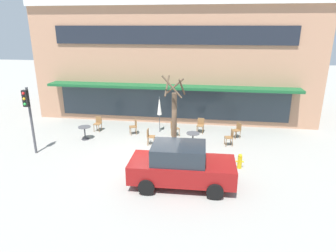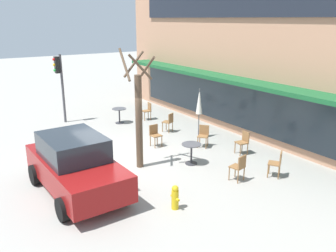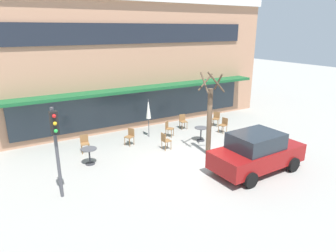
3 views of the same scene
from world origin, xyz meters
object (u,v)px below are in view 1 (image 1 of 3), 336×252
Objects in this scene: traffic_light_pole at (29,110)px; cafe_chair_6 at (134,126)px; cafe_chair_2 at (237,129)px; fire_hydrant at (240,161)px; cafe_table_streetside at (193,137)px; cafe_chair_0 at (98,123)px; cafe_table_near_wall at (85,131)px; street_tree at (174,122)px; cafe_chair_5 at (175,127)px; cafe_chair_4 at (150,136)px; patio_umbrella_green_folded at (159,106)px; cafe_chair_1 at (201,124)px; parked_sedan at (181,165)px; cafe_chair_3 at (230,136)px.

cafe_chair_6 is at bearing 40.09° from traffic_light_pole.
cafe_chair_2 reaches higher than fire_hydrant.
cafe_table_streetside is 0.85× the size of cafe_chair_0.
cafe_chair_6 is at bearing 26.54° from cafe_table_near_wall.
fire_hydrant is at bearing -32.05° from cafe_chair_6.
cafe_chair_6 is (-6.04, -0.27, 0.00)m from cafe_chair_2.
street_tree reaches higher than traffic_light_pole.
cafe_chair_5 is 0.26× the size of traffic_light_pole.
cafe_chair_6 is at bearing 129.78° from cafe_chair_4.
patio_umbrella_green_folded is 2.47× the size of cafe_chair_6.
parked_sedan reaches higher than cafe_chair_1.
cafe_table_near_wall is at bearing 144.16° from parked_sedan.
cafe_table_streetside is 0.35× the size of patio_umbrella_green_folded.
cafe_chair_1 and cafe_chair_5 have the same top height.
cafe_chair_4 reaches higher than fire_hydrant.
patio_umbrella_green_folded is (-2.17, 2.03, 1.11)m from cafe_table_streetside.
cafe_chair_2 and cafe_chair_3 have the same top height.
cafe_chair_1 is 1.00× the size of cafe_chair_3.
fire_hydrant is at bearing -0.60° from traffic_light_pole.
cafe_chair_1 is 1.00× the size of cafe_chair_6.
cafe_chair_1 is at bearing 164.55° from cafe_chair_2.
cafe_chair_2 is at bearing 10.20° from cafe_table_near_wall.
cafe_table_near_wall is 1.00× the size of cafe_table_streetside.
patio_umbrella_green_folded is at bearing 36.47° from traffic_light_pole.
cafe_chair_6 is (2.35, -0.24, 0.00)m from cafe_chair_0.
cafe_chair_4 is 0.26× the size of traffic_light_pole.
cafe_table_near_wall is 8.74m from cafe_chair_2.
cafe_table_streetside reaches higher than fire_hydrant.
patio_umbrella_green_folded is 2.47× the size of cafe_chair_2.
street_tree reaches higher than cafe_table_streetside.
cafe_table_near_wall is at bearing 161.33° from street_tree.
cafe_chair_2 is 1.00× the size of cafe_chair_5.
cafe_table_near_wall is 8.15m from cafe_chair_3.
cafe_chair_4 is (-4.31, -0.53, 0.00)m from cafe_chair_3.
cafe_chair_6 reaches higher than cafe_table_streetside.
cafe_chair_4 is 0.21× the size of parked_sedan.
cafe_table_near_wall is 0.18× the size of parked_sedan.
cafe_chair_5 is at bearing 161.14° from cafe_chair_3.
cafe_chair_0 is (0.21, 1.51, 0.01)m from cafe_table_near_wall.
cafe_table_streetside is (6.16, -0.13, 0.00)m from cafe_table_near_wall.
cafe_chair_1 is 0.26× the size of traffic_light_pole.
patio_umbrella_green_folded is at bearing 107.83° from parked_sedan.
fire_hydrant is (3.49, -3.79, -0.17)m from cafe_chair_5.
patio_umbrella_green_folded reaches higher than cafe_chair_1.
fire_hydrant is (2.00, -4.56, -0.17)m from cafe_chair_1.
traffic_light_pole is (-9.85, -2.60, 1.77)m from cafe_chair_3.
cafe_chair_5 is 0.22× the size of street_tree.
cafe_table_near_wall is at bearing -177.97° from cafe_chair_3.
cafe_chair_0 and cafe_chair_2 have the same top height.
cafe_chair_1 is at bearing 18.30° from cafe_table_near_wall.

